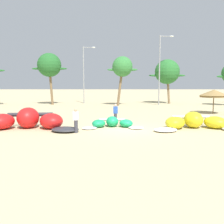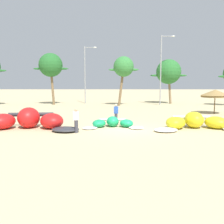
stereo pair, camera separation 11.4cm
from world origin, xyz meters
The scene contains 12 objects.
ground_plane centered at (0.00, 0.00, 0.00)m, with size 260.00×260.00×0.00m, color #C6B284.
kite_far_left centered at (-7.11, 0.10, 0.58)m, with size 7.97×3.91×1.50m.
kite_left centered at (-1.00, 0.83, 0.30)m, with size 4.68×2.21×0.78m.
kite_left_of_center centered at (4.97, 0.29, 0.45)m, with size 6.82×3.22×1.19m.
beach_umbrella_near_van centered at (9.94, 9.00, 2.20)m, with size 3.03×3.03×2.61m.
person_near_kites centered at (-3.39, -1.26, 0.82)m, with size 0.36×0.24×1.62m.
person_by_umbrellas centered at (-0.74, 2.32, 0.82)m, with size 0.36×0.24×1.62m.
palm_left centered at (-10.64, 20.46, 6.04)m, with size 5.45×3.63×7.92m.
palm_left_of_gap centered at (0.49, 18.76, 5.65)m, with size 4.46×2.97×7.23m.
palm_center_left centered at (7.94, 22.51, 5.15)m, with size 5.98×3.98×7.18m.
lamppost_west_center centered at (-5.54, 23.16, 5.22)m, with size 2.07×0.24×9.30m.
lamppost_east_center centered at (6.29, 19.75, 5.78)m, with size 2.09×0.24×10.40m.
Camera 2 is at (-0.91, -16.69, 3.18)m, focal length 38.28 mm.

